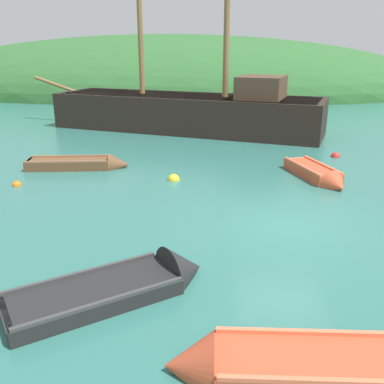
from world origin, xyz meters
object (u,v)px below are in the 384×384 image
buoy_red (335,157)px  buoy_orange (17,185)px  rowboat_portside (83,165)px  rowboat_near_dock (130,287)px  sailing_ship (189,117)px  rowboat_far (318,176)px  buoy_yellow (174,180)px  rowboat_outer_left (277,369)px

buoy_red → buoy_orange: size_ratio=1.19×
rowboat_portside → rowboat_near_dock: size_ratio=1.02×
sailing_ship → buoy_orange: sailing_ship is taller
sailing_ship → rowboat_far: (5.30, -8.83, -0.59)m
sailing_ship → buoy_yellow: size_ratio=40.31×
rowboat_outer_left → sailing_ship: bearing=-83.3°
sailing_ship → buoy_red: size_ratio=44.76×
buoy_red → buoy_yellow: buoy_yellow is taller
rowboat_far → rowboat_outer_left: 10.06m
rowboat_outer_left → buoy_orange: rowboat_outer_left is taller
rowboat_outer_left → buoy_yellow: 9.64m
buoy_red → sailing_ship: bearing=140.7°
rowboat_far → buoy_red: rowboat_far is taller
buoy_yellow → rowboat_far: bearing=5.0°
rowboat_outer_left → buoy_red: rowboat_outer_left is taller
rowboat_portside → buoy_orange: bearing=-131.7°
rowboat_portside → buoy_red: 10.43m
rowboat_portside → rowboat_outer_left: bearing=-66.6°
buoy_red → buoy_yellow: bearing=-149.6°
rowboat_outer_left → rowboat_near_dock: bearing=-40.7°
rowboat_far → sailing_ship: bearing=-168.7°
rowboat_outer_left → rowboat_near_dock: size_ratio=0.96×
buoy_orange → rowboat_portside: bearing=55.4°
rowboat_far → buoy_orange: (-10.28, -1.47, -0.13)m
buoy_red → buoy_yellow: (-6.47, -3.80, 0.00)m
buoy_red → rowboat_near_dock: bearing=-120.4°
rowboat_outer_left → buoy_orange: bearing=-48.6°
rowboat_far → rowboat_portside: size_ratio=0.85×
sailing_ship → rowboat_outer_left: bearing=115.0°
rowboat_far → buoy_red: size_ratio=8.72×
sailing_ship → rowboat_far: size_ratio=5.13×
rowboat_near_dock → buoy_yellow: (0.01, 7.23, -0.09)m
rowboat_far → rowboat_portside: bearing=-114.9°
rowboat_outer_left → buoy_orange: 11.35m
rowboat_portside → buoy_red: size_ratio=10.30×
sailing_ship → buoy_yellow: bearing=107.9°
sailing_ship → buoy_yellow: 9.30m
rowboat_portside → rowboat_near_dock: rowboat_near_dock is taller
rowboat_outer_left → buoy_yellow: bearing=-76.5°
buoy_yellow → buoy_orange: buoy_yellow is taller
buoy_red → buoy_orange: (-11.68, -4.82, 0.00)m
rowboat_far → rowboat_near_dock: size_ratio=0.86×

